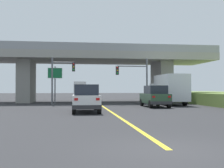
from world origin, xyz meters
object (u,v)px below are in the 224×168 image
(traffic_signal_nearside, at_px, (136,76))
(semi_truck_distant, at_px, (80,89))
(suv_crossing, at_px, (155,96))
(box_truck, at_px, (169,89))
(highway_sign, at_px, (55,76))
(traffic_signal_farside, at_px, (60,74))
(suv_lead, at_px, (86,98))

(traffic_signal_nearside, relative_size, semi_truck_distant, 0.71)
(suv_crossing, xyz_separation_m, traffic_signal_nearside, (-0.92, 4.27, 2.14))
(box_truck, distance_m, traffic_signal_nearside, 3.87)
(suv_crossing, bearing_deg, highway_sign, 142.56)
(traffic_signal_farside, distance_m, highway_sign, 3.12)
(box_truck, distance_m, traffic_signal_farside, 11.81)
(suv_lead, bearing_deg, semi_truck_distant, 90.06)
(suv_crossing, xyz_separation_m, box_truck, (2.60, 3.58, 0.66))
(suv_lead, relative_size, box_truck, 0.66)
(traffic_signal_nearside, bearing_deg, semi_truck_distant, 102.56)
(suv_lead, xyz_separation_m, box_truck, (9.26, 8.51, 0.66))
(suv_lead, relative_size, highway_sign, 1.08)
(box_truck, distance_m, highway_sign, 13.16)
(highway_sign, xyz_separation_m, semi_truck_distant, (3.15, 22.60, -1.56))
(suv_crossing, xyz_separation_m, semi_truck_distant, (-6.69, 30.21, 0.62))
(box_truck, height_order, traffic_signal_nearside, traffic_signal_nearside)
(suv_lead, distance_m, traffic_signal_nearside, 11.06)
(semi_truck_distant, bearing_deg, box_truck, -70.77)
(suv_lead, height_order, traffic_signal_nearside, traffic_signal_nearside)
(box_truck, xyz_separation_m, highway_sign, (-12.44, 4.03, 1.52))
(traffic_signal_nearside, distance_m, traffic_signal_farside, 8.16)
(suv_lead, bearing_deg, traffic_signal_nearside, 58.03)
(box_truck, bearing_deg, highway_sign, 162.04)
(highway_sign, relative_size, semi_truck_distant, 0.61)
(traffic_signal_nearside, height_order, traffic_signal_farside, traffic_signal_farside)
(highway_sign, distance_m, semi_truck_distant, 22.87)
(suv_lead, xyz_separation_m, traffic_signal_nearside, (5.74, 9.20, 2.13))
(box_truck, bearing_deg, traffic_signal_farside, 175.03)
(box_truck, xyz_separation_m, traffic_signal_farside, (-11.66, 1.01, 1.58))
(traffic_signal_nearside, bearing_deg, suv_crossing, -77.89)
(semi_truck_distant, bearing_deg, traffic_signal_farside, -95.29)
(highway_sign, bearing_deg, traffic_signal_farside, -75.59)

